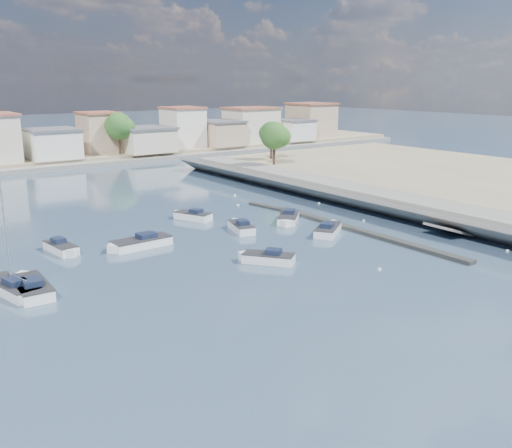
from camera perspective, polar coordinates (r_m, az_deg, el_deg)
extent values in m
plane|color=#334B66|center=(79.21, -9.08, 2.93)|extent=(400.00, 400.00, 0.00)
cube|color=slate|center=(69.77, 15.26, 1.83)|extent=(5.00, 90.00, 1.80)
cube|color=slate|center=(66.49, 12.90, 1.38)|extent=(4.17, 90.00, 2.86)
cube|color=slate|center=(61.15, 19.10, -0.66)|extent=(5.31, 3.50, 1.94)
cube|color=black|center=(59.54, 10.47, -0.71)|extent=(1.00, 26.00, 0.35)
cube|color=black|center=(69.30, 1.80, 1.62)|extent=(2.00, 8.05, 0.30)
cube|color=gray|center=(127.17, -19.94, 6.81)|extent=(160.00, 40.00, 1.40)
cube|color=slate|center=(107.35, -16.71, 5.68)|extent=(160.00, 2.50, 0.80)
cube|color=white|center=(110.44, -19.69, 7.51)|extent=(8.50, 8.50, 5.00)
cube|color=#595960|center=(110.20, -19.81, 8.88)|extent=(9.01, 9.01, 0.35)
cube|color=tan|center=(116.33, -15.42, 8.74)|extent=(6.50, 7.50, 7.50)
cube|color=#99513D|center=(116.05, -15.55, 10.67)|extent=(6.89, 7.95, 0.35)
cube|color=beige|center=(115.91, -10.93, 8.23)|extent=(9.50, 9.00, 4.50)
cube|color=#595960|center=(115.69, -10.98, 9.42)|extent=(10.07, 9.54, 0.35)
cube|color=white|center=(122.93, -7.31, 9.52)|extent=(7.00, 8.00, 8.00)
cube|color=#99513D|center=(122.67, -7.37, 11.46)|extent=(7.42, 8.48, 0.35)
cube|color=tan|center=(125.41, -3.60, 9.01)|extent=(8.00, 9.00, 5.00)
cube|color=#595960|center=(125.19, -3.62, 10.23)|extent=(8.48, 9.54, 0.35)
cube|color=beige|center=(131.14, -0.48, 9.81)|extent=(10.50, 8.50, 7.50)
cube|color=#99513D|center=(130.90, -0.48, 11.53)|extent=(11.13, 9.01, 0.35)
cube|color=white|center=(136.39, 3.83, 9.32)|extent=(7.50, 7.50, 4.50)
cube|color=#595960|center=(136.21, 3.85, 10.34)|extent=(7.95, 7.95, 0.35)
cube|color=tan|center=(143.73, 5.56, 10.24)|extent=(9.00, 9.50, 8.00)
cube|color=#99513D|center=(143.50, 5.60, 11.90)|extent=(9.54, 10.07, 0.35)
cylinder|color=#38281E|center=(110.52, -23.93, 6.58)|extent=(0.44, 0.44, 2.93)
sphere|color=#1E4918|center=(110.24, -24.08, 8.06)|extent=(4.16, 4.16, 4.16)
sphere|color=#1E4918|center=(109.91, -23.61, 7.99)|extent=(3.12, 3.12, 3.12)
cylinder|color=#38281E|center=(112.63, -13.48, 7.70)|extent=(0.44, 0.44, 3.60)
sphere|color=#1E4918|center=(112.30, -13.58, 9.50)|extent=(5.12, 5.12, 5.12)
sphere|color=#1E4918|center=(112.10, -12.99, 9.40)|extent=(3.84, 3.84, 3.84)
sphere|color=#1E4918|center=(112.43, -14.06, 9.56)|extent=(3.52, 3.52, 3.52)
cylinder|color=#38281E|center=(122.28, -7.04, 8.36)|extent=(0.44, 0.44, 3.15)
sphere|color=#1E4918|center=(122.00, -7.09, 9.82)|extent=(4.48, 4.48, 4.48)
sphere|color=#1E4918|center=(121.94, -6.61, 9.73)|extent=(3.36, 3.36, 3.36)
sphere|color=#1E4918|center=(122.02, -7.48, 9.87)|extent=(3.08, 3.08, 3.08)
cylinder|color=#38281E|center=(129.96, -0.58, 8.71)|extent=(0.44, 0.44, 2.70)
sphere|color=#1E4918|center=(129.73, -0.59, 9.89)|extent=(3.84, 3.84, 3.84)
sphere|color=#1E4918|center=(129.78, -0.20, 9.81)|extent=(2.88, 2.88, 2.88)
sphere|color=#1E4918|center=(129.67, -0.90, 9.94)|extent=(2.64, 2.64, 2.64)
cylinder|color=#38281E|center=(93.69, 1.82, 6.93)|extent=(0.44, 0.44, 3.15)
sphere|color=#1E4918|center=(93.35, 1.84, 8.83)|extent=(4.48, 4.48, 4.48)
sphere|color=#1E4918|center=(93.44, 2.46, 8.70)|extent=(3.36, 3.36, 3.36)
sphere|color=#1E4918|center=(93.24, 1.33, 8.91)|extent=(3.08, 3.08, 3.08)
cylinder|color=#38281E|center=(100.84, 1.53, 7.39)|extent=(0.44, 0.44, 2.93)
sphere|color=#1E4918|center=(100.54, 1.54, 9.03)|extent=(4.16, 4.16, 4.16)
sphere|color=#1E4918|center=(100.63, 2.07, 8.92)|extent=(3.12, 3.12, 3.12)
sphere|color=#1E4918|center=(100.44, 1.10, 9.10)|extent=(2.86, 2.86, 2.86)
cube|color=white|center=(49.02, 1.26, -3.57)|extent=(4.03, 4.51, 1.00)
cube|color=white|center=(49.51, -0.85, -3.39)|extent=(1.35, 1.35, 1.00)
cube|color=#262628|center=(48.87, 1.26, -3.02)|extent=(4.06, 4.53, 0.08)
cube|color=#172138|center=(48.69, 1.76, -2.79)|extent=(1.64, 1.69, 0.48)
cube|color=white|center=(59.18, -1.47, -0.44)|extent=(2.86, 4.57, 1.00)
cube|color=white|center=(60.85, -2.01, -0.03)|extent=(1.65, 1.65, 1.00)
cube|color=#262628|center=(59.05, -1.48, 0.03)|extent=(2.89, 4.58, 0.08)
cube|color=#172138|center=(58.60, -1.35, 0.16)|extent=(1.39, 1.53, 0.48)
cube|color=white|center=(54.65, -11.38, -1.97)|extent=(5.71, 2.43, 1.00)
cube|color=white|center=(53.63, -13.66, -2.41)|extent=(2.12, 2.12, 1.00)
cube|color=#262628|center=(54.51, -11.41, -1.47)|extent=(5.71, 2.48, 0.08)
cube|color=#172138|center=(54.70, -10.90, -1.13)|extent=(1.75, 1.41, 0.48)
cube|color=white|center=(63.28, 3.28, 0.51)|extent=(4.74, 4.68, 1.00)
cube|color=white|center=(61.33, 3.06, 0.07)|extent=(1.39, 1.39, 1.00)
cube|color=#262628|center=(63.16, 3.29, 0.95)|extent=(4.77, 4.71, 0.08)
cube|color=#172138|center=(63.56, 3.34, 1.26)|extent=(1.85, 1.85, 0.48)
cube|color=white|center=(45.39, -21.54, -6.09)|extent=(2.45, 5.58, 1.00)
cube|color=white|center=(47.58, -22.13, -5.22)|extent=(2.16, 2.16, 1.00)
cube|color=#262628|center=(45.23, -21.60, -5.50)|extent=(2.49, 5.58, 0.08)
cube|color=#172138|center=(44.64, -21.48, -5.41)|extent=(1.43, 1.71, 0.48)
cube|color=white|center=(64.43, -6.31, 0.70)|extent=(3.28, 4.53, 1.00)
cube|color=white|center=(65.47, -7.59, 0.88)|extent=(1.53, 1.53, 1.00)
cube|color=#262628|center=(64.31, -6.32, 1.13)|extent=(3.31, 4.55, 0.08)
cube|color=#172138|center=(64.02, -6.02, 1.30)|extent=(1.47, 1.58, 0.48)
cube|color=white|center=(54.92, -18.91, -2.39)|extent=(2.11, 4.38, 1.00)
cube|color=white|center=(53.32, -18.09, -2.82)|extent=(1.58, 1.58, 1.00)
cube|color=#262628|center=(54.78, -18.95, -1.89)|extent=(2.14, 4.38, 0.08)
cube|color=#172138|center=(55.09, -19.16, -1.56)|extent=(1.14, 1.38, 0.48)
cube|color=white|center=(58.63, 7.21, -0.69)|extent=(5.11, 4.40, 1.00)
cube|color=white|center=(60.62, 7.62, -0.20)|extent=(1.57, 1.57, 1.00)
cube|color=#262628|center=(58.50, 7.23, -0.22)|extent=(5.13, 4.43, 0.08)
cube|color=#172138|center=(57.97, 7.14, -0.10)|extent=(1.89, 1.82, 0.48)
cube|color=white|center=(45.99, -23.23, -6.00)|extent=(3.13, 6.02, 1.00)
cube|color=#262628|center=(45.83, -23.29, -5.41)|extent=(3.17, 6.03, 0.08)
cube|color=#172138|center=(45.26, -23.00, -5.30)|extent=(1.54, 1.94, 0.48)
cylinder|color=silver|center=(44.72, -23.79, -0.57)|extent=(0.12, 0.12, 8.00)
cylinder|color=silver|center=(44.57, -22.70, -4.94)|extent=(0.61, 2.36, 0.08)
sphere|color=white|center=(57.08, 23.84, -2.50)|extent=(0.33, 0.33, 0.33)
sphere|color=white|center=(64.42, 10.74, 0.30)|extent=(0.33, 0.33, 0.33)
sphere|color=white|center=(48.36, 12.25, -4.47)|extent=(0.33, 0.33, 0.33)
sphere|color=white|center=(72.71, 6.32, 2.06)|extent=(0.33, 0.33, 0.33)
sphere|color=white|center=(71.16, -1.81, 1.87)|extent=(0.33, 0.33, 0.33)
sphere|color=white|center=(77.23, -2.13, 2.85)|extent=(0.33, 0.33, 0.33)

